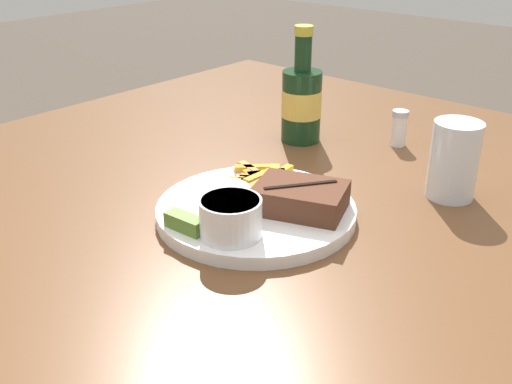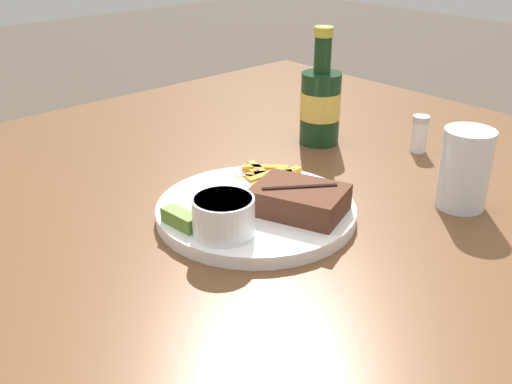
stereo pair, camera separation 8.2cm
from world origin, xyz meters
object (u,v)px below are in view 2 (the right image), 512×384
steak_portion (299,200)px  salt_shaker (419,134)px  dipping_sauce_cup (228,193)px  knife_utensil (280,204)px  fork_utensil (250,182)px  pickle_spear (181,219)px  coleslaw_cup (223,214)px  beer_bottle (320,103)px  dinner_plate (256,211)px  drinking_glass (465,169)px

steak_portion → salt_shaker: 0.35m
dipping_sauce_cup → knife_utensil: 0.07m
fork_utensil → pickle_spear: bearing=-41.4°
steak_portion → fork_utensil: 0.11m
pickle_spear → fork_utensil: size_ratio=0.49×
coleslaw_cup → beer_bottle: (-0.17, 0.36, 0.03)m
steak_portion → pickle_spear: (-0.07, -0.14, -0.01)m
dinner_plate → steak_portion: steak_portion is taller
coleslaw_cup → knife_utensil: bearing=93.4°
fork_utensil → beer_bottle: (-0.08, 0.24, 0.05)m
knife_utensil → beer_bottle: bearing=56.1°
coleslaw_cup → fork_utensil: 0.16m
dinner_plate → dipping_sauce_cup: bearing=-145.0°
dinner_plate → dipping_sauce_cup: size_ratio=4.46×
knife_utensil → salt_shaker: salt_shaker is taller
dipping_sauce_cup → dinner_plate: bearing=35.0°
dipping_sauce_cup → coleslaw_cup: bearing=-43.5°
beer_bottle → salt_shaker: (0.15, 0.10, -0.04)m
drinking_glass → steak_portion: bearing=-119.6°
coleslaw_cup → beer_bottle: beer_bottle is taller
dipping_sauce_cup → drinking_glass: bearing=52.0°
knife_utensil → dipping_sauce_cup: bearing=151.5°
dinner_plate → steak_portion: (0.05, 0.03, 0.03)m
dinner_plate → beer_bottle: 0.32m
knife_utensil → beer_bottle: beer_bottle is taller
dipping_sauce_cup → fork_utensil: (-0.03, 0.06, -0.01)m
fork_utensil → drinking_glass: 0.31m
steak_portion → pickle_spear: bearing=-117.8°
drinking_glass → salt_shaker: 0.21m
dinner_plate → coleslaw_cup: size_ratio=3.51×
pickle_spear → salt_shaker: 0.49m
coleslaw_cup → dipping_sauce_cup: size_ratio=1.27×
beer_bottle → dinner_plate: bearing=-63.7°
steak_portion → dipping_sauce_cup: (-0.09, -0.05, -0.00)m
dinner_plate → fork_utensil: bearing=145.4°
coleslaw_cup → drinking_glass: (0.14, 0.32, 0.01)m
dinner_plate → fork_utensil: (-0.06, 0.04, 0.01)m
steak_portion → salt_shaker: salt_shaker is taller
fork_utensil → beer_bottle: bearing=142.9°
drinking_glass → dinner_plate: bearing=-125.7°
steak_portion → fork_utensil: steak_portion is taller
steak_portion → salt_shaker: size_ratio=2.18×
dipping_sauce_cup → steak_portion: bearing=31.8°
pickle_spear → fork_utensil: 0.16m
coleslaw_cup → pickle_spear: (-0.05, -0.03, -0.02)m
fork_utensil → beer_bottle: 0.26m
pickle_spear → knife_utensil: bearing=70.7°
coleslaw_cup → knife_utensil: size_ratio=0.50×
pickle_spear → salt_shaker: salt_shaker is taller
fork_utensil → drinking_glass: size_ratio=1.01×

